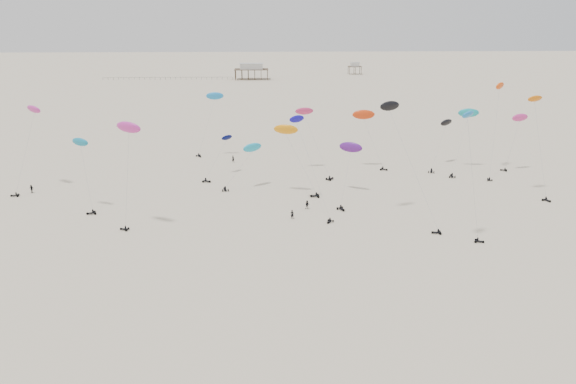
{
  "coord_description": "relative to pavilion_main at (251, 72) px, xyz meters",
  "views": [
    {
      "loc": [
        -4.7,
        -7.57,
        36.72
      ],
      "look_at": [
        0.0,
        88.0,
        7.0
      ],
      "focal_mm": 35.0,
      "sensor_mm": 36.0,
      "label": 1
    }
  ],
  "objects": [
    {
      "name": "rig_1",
      "position": [
        63.52,
        -222.53,
        12.59
      ],
      "size": [
        8.16,
        15.58,
        23.77
      ],
      "rotation": [
        0.0,
        0.0,
        6.29
      ],
      "color": "black",
      "rests_on": "ground"
    },
    {
      "name": "rig_10",
      "position": [
        -18.19,
        -258.66,
        12.4
      ],
      "size": [
        5.82,
        6.12,
        19.64
      ],
      "rotation": [
        0.0,
        0.0,
        1.33
      ],
      "color": "black",
      "rests_on": "ground"
    },
    {
      "name": "spectator_1",
      "position": [
        14.41,
        -251.19,
        -4.22
      ],
      "size": [
        1.13,
        0.81,
        2.1
      ],
      "primitive_type": "imported",
      "rotation": [
        0.0,
        0.0,
        6.06
      ],
      "color": "black",
      "rests_on": "ground"
    },
    {
      "name": "rig_2",
      "position": [
        31.08,
        -254.48,
        12.82
      ],
      "size": [
        9.77,
        16.23,
        24.69
      ],
      "rotation": [
        0.0,
        0.0,
        1.42
      ],
      "color": "black",
      "rests_on": "ground"
    },
    {
      "name": "rig_11",
      "position": [
        -5.04,
        -226.02,
        0.92
      ],
      "size": [
        7.43,
        11.41,
        12.3
      ],
      "rotation": [
        0.0,
        0.0,
        4.25
      ],
      "color": "black",
      "rests_on": "ground"
    },
    {
      "name": "rig_12",
      "position": [
        -29.73,
        -248.53,
        5.81
      ],
      "size": [
        5.62,
        7.63,
        14.37
      ],
      "rotation": [
        0.0,
        0.0,
        1.92
      ],
      "color": "black",
      "rests_on": "ground"
    },
    {
      "name": "rig_8",
      "position": [
        1.95,
        -235.15,
        2.89
      ],
      "size": [
        9.66,
        6.89,
        10.87
      ],
      "rotation": [
        0.0,
        0.0,
        0.22
      ],
      "color": "black",
      "rests_on": "ground"
    },
    {
      "name": "rig_5",
      "position": [
        17.52,
        -221.33,
        6.88
      ],
      "size": [
        8.95,
        14.46,
        18.46
      ],
      "rotation": [
        0.0,
        0.0,
        5.44
      ],
      "color": "black",
      "rests_on": "ground"
    },
    {
      "name": "rig_6",
      "position": [
        -7.96,
        -203.72,
        9.31
      ],
      "size": [
        8.25,
        4.18,
        17.63
      ],
      "rotation": [
        0.0,
        0.0,
        3.71
      ],
      "color": "black",
      "rests_on": "ground"
    },
    {
      "name": "rig_7",
      "position": [
        40.19,
        -268.53,
        10.72
      ],
      "size": [
        5.77,
        4.97,
        22.44
      ],
      "rotation": [
        0.0,
        0.0,
        4.27
      ],
      "color": "black",
      "rests_on": "ground"
    },
    {
      "name": "rig_15",
      "position": [
        56.38,
        -221.26,
        6.98
      ],
      "size": [
        10.15,
        12.71,
        17.26
      ],
      "rotation": [
        0.0,
        0.0,
        -0.13
      ],
      "color": "black",
      "rests_on": "ground"
    },
    {
      "name": "rig_13",
      "position": [
        11.7,
        -239.73,
        7.46
      ],
      "size": [
        10.02,
        7.04,
        15.6
      ],
      "rotation": [
        0.0,
        0.0,
        1.57
      ],
      "color": "black",
      "rests_on": "ground"
    },
    {
      "name": "spectator_2",
      "position": [
        -45.17,
        -237.36,
        -4.22
      ],
      "size": [
        1.43,
        1.01,
        2.19
      ],
      "primitive_type": "imported",
      "rotation": [
        0.0,
        0.0,
        6.02
      ],
      "color": "black",
      "rests_on": "ground"
    },
    {
      "name": "pavilion_small",
      "position": [
        70.0,
        30.0,
        -0.74
      ],
      "size": [
        9.0,
        7.0,
        8.0
      ],
      "color": "brown",
      "rests_on": "ground"
    },
    {
      "name": "pier_fence",
      "position": [
        -52.0,
        -0.0,
        -3.45
      ],
      "size": [
        80.2,
        0.2,
        1.5
      ],
      "color": "black",
      "rests_on": "ground"
    },
    {
      "name": "spectator_0",
      "position": [
        11.04,
        -256.76,
        -4.22
      ],
      "size": [
        0.87,
        0.71,
        2.09
      ],
      "primitive_type": "imported",
      "rotation": [
        0.0,
        0.0,
        2.86
      ],
      "color": "black",
      "rests_on": "ground"
    },
    {
      "name": "spectator_3",
      "position": [
        -2.19,
        -212.03,
        -4.22
      ],
      "size": [
        0.93,
        0.81,
        2.15
      ],
      "primitive_type": "imported",
      "rotation": [
        0.0,
        0.0,
        2.72
      ],
      "color": "black",
      "rests_on": "ground"
    },
    {
      "name": "rig_4",
      "position": [
        24.3,
        -240.71,
        4.13
      ],
      "size": [
        7.49,
        16.91,
        16.29
      ],
      "rotation": [
        0.0,
        0.0,
        3.57
      ],
      "color": "black",
      "rests_on": "ground"
    },
    {
      "name": "rig_16",
      "position": [
        51.85,
        -217.8,
        3.46
      ],
      "size": [
        9.54,
        13.45,
        14.93
      ],
      "rotation": [
        0.0,
        0.0,
        5.95
      ],
      "color": "black",
      "rests_on": "ground"
    },
    {
      "name": "rig_14",
      "position": [
        31.9,
        -218.04,
        7.67
      ],
      "size": [
        8.78,
        6.79,
        14.94
      ],
      "rotation": [
        0.0,
        0.0,
        4.17
      ],
      "color": "black",
      "rests_on": "ground"
    },
    {
      "name": "rig_3",
      "position": [
        14.05,
        -248.19,
        8.47
      ],
      "size": [
        8.14,
        17.59,
        22.39
      ],
      "rotation": [
        0.0,
        0.0,
        2.59
      ],
      "color": "black",
      "rests_on": "ground"
    },
    {
      "name": "rig_9",
      "position": [
        -45.37,
        -232.22,
        10.58
      ],
      "size": [
        6.32,
        12.27,
        19.25
      ],
      "rotation": [
        0.0,
        0.0,
        1.77
      ],
      "color": "black",
      "rests_on": "ground"
    },
    {
      "name": "pavilion_main",
      "position": [
        0.0,
        0.0,
        0.0
      ],
      "size": [
        21.0,
        13.0,
        9.8
      ],
      "color": "brown",
      "rests_on": "ground"
    },
    {
      "name": "rig_0",
      "position": [
        64.03,
        -243.07,
        10.2
      ],
      "size": [
        4.35,
        10.62,
        21.45
      ],
      "rotation": [
        0.0,
        0.0,
        3.57
      ],
      "color": "black",
      "rests_on": "ground"
    },
    {
      "name": "rig_17",
      "position": [
        68.91,
        -223.08,
        7.25
      ],
      "size": [
        6.6,
        3.88,
        14.38
      ],
      "rotation": [
        0.0,
        0.0,
        1.07
      ],
      "color": "black",
      "rests_on": "ground"
    },
    {
      "name": "ground_plane",
      "position": [
        10.0,
        -150.0,
        -4.22
      ],
      "size": [
        900.0,
        900.0,
        0.0
      ],
      "primitive_type": "plane",
      "color": "beige"
    }
  ]
}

